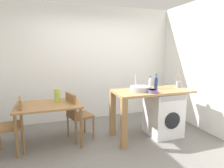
{
  "coord_description": "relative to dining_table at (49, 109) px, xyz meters",
  "views": [
    {
      "loc": [
        -0.97,
        -2.82,
        1.67
      ],
      "look_at": [
        0.16,
        0.45,
        1.06
      ],
      "focal_mm": 30.8,
      "sensor_mm": 36.0,
      "label": 1
    }
  ],
  "objects": [
    {
      "name": "utensil_crock",
      "position": [
        2.51,
        -0.24,
        0.35
      ],
      "size": [
        0.11,
        0.11,
        0.3
      ],
      "color": "gray",
      "rests_on": "kitchen_counter"
    },
    {
      "name": "ground_plane",
      "position": [
        0.96,
        -0.6,
        -0.64
      ],
      "size": [
        5.46,
        5.46,
        0.0
      ],
      "primitive_type": "plane",
      "color": "slate"
    },
    {
      "name": "wall_back",
      "position": [
        0.96,
        1.15,
        0.71
      ],
      "size": [
        4.6,
        0.1,
        2.7
      ],
      "primitive_type": "cube",
      "color": "white",
      "rests_on": "ground_plane"
    },
    {
      "name": "chair_opposite",
      "position": [
        0.48,
        0.03,
        -0.14
      ],
      "size": [
        0.5,
        0.5,
        0.9
      ],
      "rotation": [
        0.0,
        0.0,
        -1.28
      ],
      "color": "olive",
      "rests_on": "ground_plane"
    },
    {
      "name": "chair_person_seat",
      "position": [
        -0.55,
        -0.09,
        -0.14
      ],
      "size": [
        0.45,
        0.45,
        0.9
      ],
      "rotation": [
        0.0,
        0.0,
        1.71
      ],
      "color": "olive",
      "rests_on": "ground_plane"
    },
    {
      "name": "scissors",
      "position": [
        1.83,
        -0.39,
        0.28
      ],
      "size": [
        0.15,
        0.06,
        0.01
      ],
      "color": "#B2B2B7",
      "rests_on": "kitchen_counter"
    },
    {
      "name": "bottle_squat_brown",
      "position": [
        2.02,
        -0.18,
        0.41
      ],
      "size": [
        0.06,
        0.06,
        0.29
      ],
      "color": "navy",
      "rests_on": "kitchen_counter"
    },
    {
      "name": "mixing_bowl",
      "position": [
        1.76,
        -0.49,
        0.31
      ],
      "size": [
        0.2,
        0.2,
        0.06
      ],
      "color": "slate",
      "rests_on": "kitchen_counter"
    },
    {
      "name": "kitchen_counter",
      "position": [
        1.67,
        -0.29,
        0.12
      ],
      "size": [
        1.5,
        0.68,
        0.92
      ],
      "color": "tan",
      "rests_on": "ground_plane"
    },
    {
      "name": "dining_table",
      "position": [
        0.0,
        0.0,
        0.0
      ],
      "size": [
        1.1,
        0.76,
        0.74
      ],
      "color": "#9E7042",
      "rests_on": "ground_plane"
    },
    {
      "name": "wall_counter_side",
      "position": [
        3.11,
        -0.6,
        0.71
      ],
      "size": [
        0.1,
        3.8,
        2.7
      ],
      "primitive_type": "cube",
      "color": "white",
      "rests_on": "ground_plane"
    },
    {
      "name": "sink_basin",
      "position": [
        1.61,
        -0.29,
        0.32
      ],
      "size": [
        0.38,
        0.38,
        0.09
      ],
      "primitive_type": "cylinder",
      "color": "#9EA0A5",
      "rests_on": "kitchen_counter"
    },
    {
      "name": "washing_machine",
      "position": [
        2.14,
        -0.3,
        -0.21
      ],
      "size": [
        0.6,
        0.61,
        0.86
      ],
      "color": "white",
      "rests_on": "ground_plane"
    },
    {
      "name": "bottle_tall_green",
      "position": [
        1.92,
        -0.15,
        0.39
      ],
      "size": [
        0.07,
        0.07,
        0.24
      ],
      "color": "silver",
      "rests_on": "kitchen_counter"
    },
    {
      "name": "vase",
      "position": [
        0.15,
        0.1,
        0.22
      ],
      "size": [
        0.09,
        0.09,
        0.25
      ],
      "primitive_type": "cylinder",
      "color": "#A8C63D",
      "rests_on": "dining_table"
    },
    {
      "name": "tap",
      "position": [
        1.61,
        -0.11,
        0.42
      ],
      "size": [
        0.02,
        0.02,
        0.28
      ],
      "primitive_type": "cylinder",
      "color": "#B2B2B7",
      "rests_on": "kitchen_counter"
    }
  ]
}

